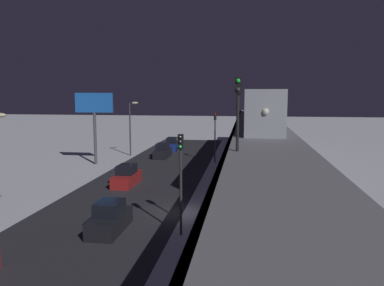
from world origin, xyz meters
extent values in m
plane|color=silver|center=(0.00, 0.00, 0.00)|extent=(240.00, 240.00, 0.00)
cube|color=#28282D|center=(4.66, 0.00, 0.00)|extent=(11.00, 88.79, 0.01)
cube|color=slate|center=(-6.69, 0.00, 5.36)|extent=(5.00, 88.79, 0.80)
cube|color=#38383D|center=(-4.31, 0.00, 5.36)|extent=(0.24, 87.02, 0.80)
cylinder|color=slate|center=(-6.69, -37.00, 2.48)|extent=(1.40, 1.40, 4.96)
cylinder|color=slate|center=(-6.69, -22.20, 2.48)|extent=(1.40, 1.40, 4.96)
cylinder|color=slate|center=(-6.69, -7.40, 2.48)|extent=(1.40, 1.40, 4.96)
cylinder|color=slate|center=(-6.69, 7.40, 2.48)|extent=(1.40, 1.40, 4.96)
cube|color=#999EA8|center=(-6.69, -8.43, 7.46)|extent=(2.90, 18.00, 3.40)
cube|color=black|center=(-6.69, -8.43, 7.87)|extent=(2.94, 16.20, 0.90)
cube|color=#999EA8|center=(-6.69, -27.03, 7.46)|extent=(2.90, 18.00, 3.40)
cube|color=black|center=(-6.69, -27.03, 7.87)|extent=(2.94, 16.20, 0.90)
sphere|color=white|center=(-6.69, 0.62, 7.63)|extent=(0.44, 0.44, 0.44)
cylinder|color=black|center=(-4.94, 6.66, 7.36)|extent=(0.16, 0.16, 3.20)
cube|color=black|center=(-4.94, 6.66, 9.31)|extent=(0.36, 0.28, 0.90)
sphere|color=#19F23F|center=(-4.94, 6.82, 9.54)|extent=(0.22, 0.22, 0.22)
sphere|color=#333333|center=(-4.94, 6.82, 9.08)|extent=(0.22, 0.22, 0.22)
cube|color=navy|center=(6.06, -31.04, 0.55)|extent=(1.80, 4.57, 1.10)
cube|color=black|center=(6.06, -31.04, 1.54)|extent=(1.58, 2.19, 0.87)
cylinder|color=black|center=(5.21, -29.62, 0.32)|extent=(0.20, 0.64, 0.64)
cylinder|color=black|center=(6.92, -29.62, 0.32)|extent=(0.20, 0.64, 0.64)
cylinder|color=black|center=(5.21, -32.46, 0.32)|extent=(0.20, 0.64, 0.64)
cylinder|color=black|center=(6.92, -32.46, 0.32)|extent=(0.20, 0.64, 0.64)
cube|color=black|center=(6.06, -24.10, 0.55)|extent=(1.80, 4.52, 1.10)
cube|color=black|center=(6.06, -24.10, 1.54)|extent=(1.58, 2.17, 0.87)
cube|color=#A51E1E|center=(6.06, -7.89, 0.55)|extent=(1.80, 4.59, 1.10)
cube|color=black|center=(6.06, -7.89, 1.54)|extent=(1.58, 2.20, 0.87)
cube|color=black|center=(3.26, 4.42, 0.55)|extent=(1.80, 4.27, 1.10)
cube|color=black|center=(3.26, 4.42, 1.54)|extent=(1.58, 2.05, 0.87)
cylinder|color=#2D2D2D|center=(-1.44, 4.48, 2.75)|extent=(0.16, 0.16, 5.50)
cube|color=black|center=(-1.44, 4.48, 5.95)|extent=(0.32, 0.32, 0.90)
sphere|color=black|center=(-1.44, 4.66, 6.25)|extent=(0.20, 0.20, 0.20)
sphere|color=black|center=(-1.44, 4.66, 5.95)|extent=(0.20, 0.20, 0.20)
sphere|color=#19E53F|center=(-1.44, 4.66, 5.65)|extent=(0.20, 0.20, 0.20)
cylinder|color=#2D2D2D|center=(-1.44, -21.18, 2.75)|extent=(0.16, 0.16, 5.50)
cube|color=black|center=(-1.44, -21.18, 5.95)|extent=(0.32, 0.32, 0.90)
sphere|color=red|center=(-1.44, -21.00, 6.25)|extent=(0.20, 0.20, 0.20)
sphere|color=black|center=(-1.44, -21.00, 5.95)|extent=(0.20, 0.20, 0.20)
sphere|color=black|center=(-1.44, -21.00, 5.65)|extent=(0.20, 0.20, 0.20)
cylinder|color=#4C4C51|center=(13.26, -17.86, 3.25)|extent=(0.36, 0.36, 6.50)
cube|color=blue|center=(13.26, -17.86, 7.70)|extent=(4.80, 0.30, 2.40)
cylinder|color=#38383D|center=(10.96, -25.00, 3.75)|extent=(0.20, 0.20, 7.50)
ellipsoid|color=#F4E5B2|center=(10.16, -25.00, 7.50)|extent=(0.90, 0.44, 0.30)
camera|label=1|loc=(-5.42, 27.43, 8.92)|focal=35.93mm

